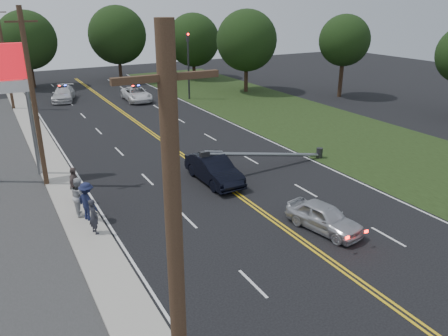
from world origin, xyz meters
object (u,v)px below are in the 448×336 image
traffic_signal (188,60)px  bystander_d (74,185)px  crashed_sedan (214,169)px  waiting_sedan (324,217)px  utility_pole_mid (34,100)px  utility_pole_far (5,58)px  fallen_streetlight (273,154)px  pylon_sign (2,80)px  utility_pole_near (178,315)px  emergency_a (136,94)px  bystander_c (87,201)px  bystander_a (94,216)px  emergency_b (63,94)px  bystander_b (79,196)px

traffic_signal → bystander_d: traffic_signal is taller
crashed_sedan → waiting_sedan: size_ratio=1.25×
utility_pole_mid → utility_pole_far: same height
fallen_streetlight → utility_pole_far: utility_pole_far is taller
pylon_sign → bystander_d: pylon_sign is taller
pylon_sign → utility_pole_mid: size_ratio=0.80×
fallen_streetlight → utility_pole_near: size_ratio=0.94×
utility_pole_near → utility_pole_mid: same height
utility_pole_far → utility_pole_near: bearing=-90.0°
utility_pole_far → fallen_streetlight: bearing=-62.8°
emergency_a → utility_pole_near: bearing=-104.0°
utility_pole_mid → utility_pole_far: (0.00, 22.00, 0.00)m
pylon_sign → utility_pole_far: 20.06m
utility_pole_mid → bystander_d: utility_pole_mid is taller
emergency_a → bystander_c: bystander_c is taller
bystander_d → utility_pole_mid: bearing=44.6°
emergency_a → bystander_a: size_ratio=3.08×
fallen_streetlight → utility_pole_mid: size_ratio=0.94×
pylon_sign → crashed_sedan: pylon_sign is taller
traffic_signal → utility_pole_near: utility_pole_near is taller
pylon_sign → emergency_b: bearing=73.5°
traffic_signal → emergency_b: (-12.31, 5.85, -3.46)m
waiting_sedan → bystander_b: size_ratio=1.97×
pylon_sign → bystander_d: (2.33, -5.36, -4.91)m
utility_pole_near → bystander_a: utility_pole_near is taller
pylon_sign → bystander_c: size_ratio=4.12×
crashed_sedan → emergency_b: size_ratio=0.94×
waiting_sedan → fallen_streetlight: bearing=60.2°
utility_pole_near → bystander_b: (0.95, 14.96, -3.98)m
emergency_a → emergency_b: bearing=153.4°
crashed_sedan → bystander_d: (-7.88, 0.91, 0.29)m
bystander_c → traffic_signal: bearing=-57.9°
fallen_streetlight → utility_pole_mid: utility_pole_mid is taller
emergency_a → utility_pole_mid: bearing=-118.4°
bystander_c → bystander_d: 2.41m
emergency_a → pylon_sign: bearing=-123.9°
pylon_sign → fallen_streetlight: (14.69, -6.00, -5.08)m
waiting_sedan → crashed_sedan: bearing=91.7°
utility_pole_near → bystander_c: (1.17, 14.23, -3.99)m
traffic_signal → bystander_c: 29.01m
pylon_sign → bystander_c: pylon_sign is taller
utility_pole_mid → waiting_sedan: 16.70m
fallen_streetlight → emergency_b: size_ratio=1.83×
traffic_signal → waiting_sedan: 30.97m
fallen_streetlight → waiting_sedan: (-2.66, -8.02, -0.26)m
utility_pole_mid → pylon_sign: bearing=123.0°
waiting_sedan → bystander_c: (-9.56, 6.25, 0.43)m
pylon_sign → fallen_streetlight: 16.66m
utility_pole_far → bystander_a: utility_pole_far is taller
fallen_streetlight → crashed_sedan: bearing=-176.5°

